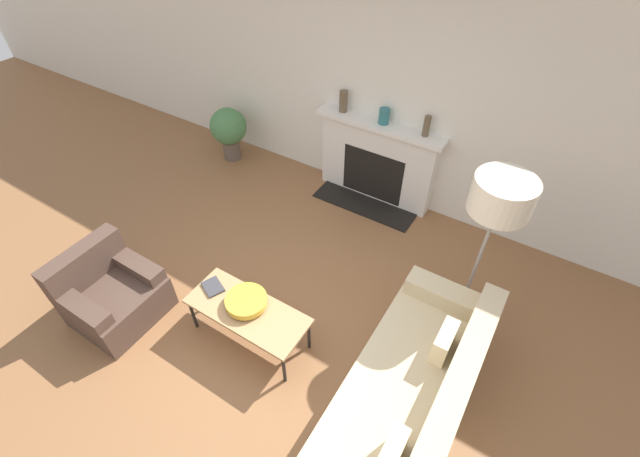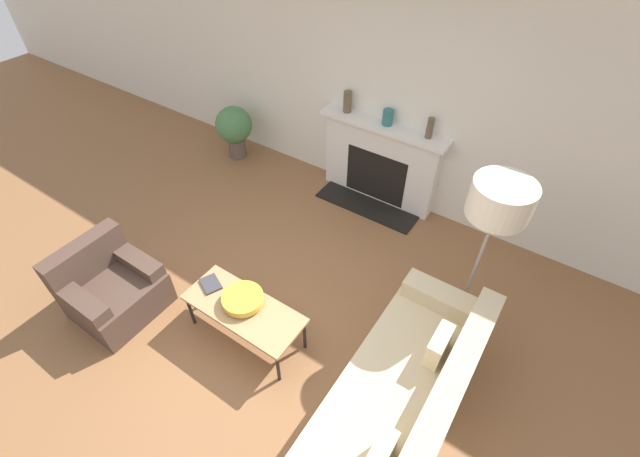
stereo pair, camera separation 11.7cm
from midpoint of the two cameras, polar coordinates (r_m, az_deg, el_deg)
The scene contains 13 objects.
ground_plane at distance 4.30m, azimuth -8.00°, elevation -16.15°, with size 18.00×18.00×0.00m, color brown.
wall_back at distance 5.15m, azimuth 10.89°, elevation 17.10°, with size 18.00×0.06×2.90m.
fireplace at distance 5.57m, azimuth 6.91°, elevation 8.76°, with size 1.63×0.59×1.09m.
couch at distance 3.76m, azimuth 10.37°, elevation -21.98°, with size 0.88×2.25×0.79m.
armchair_near at distance 4.80m, azimuth -26.67°, elevation -7.80°, with size 0.77×0.81×0.78m.
coffee_table at distance 4.08m, azimuth -10.50°, elevation -10.89°, with size 1.17×0.48×0.44m.
bowl at distance 4.05m, azimuth -10.64°, elevation -9.49°, with size 0.39×0.39×0.09m.
book at distance 4.27m, azimuth -14.86°, elevation -7.54°, with size 0.26×0.23×0.02m.
floor_lamp at distance 3.76m, azimuth 22.05°, elevation 3.25°, with size 0.51×0.51×1.67m.
mantel_vase_left at distance 5.43m, azimuth 2.50°, elevation 16.59°, with size 0.10×0.10×0.26m.
mantel_vase_center_left at distance 5.23m, azimuth 7.89°, elevation 14.61°, with size 0.13×0.13×0.18m.
mantel_vase_center_right at distance 5.06m, azimuth 13.37°, elevation 13.14°, with size 0.08×0.08×0.24m.
potted_plant at distance 6.47m, azimuth -12.61°, elevation 12.82°, with size 0.53×0.53×0.79m.
Camera 1 is at (1.57, -1.54, 3.68)m, focal length 24.00 mm.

